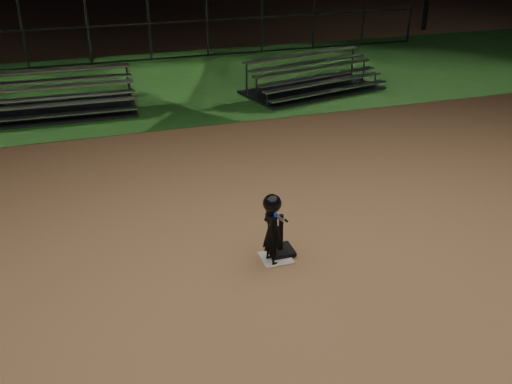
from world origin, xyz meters
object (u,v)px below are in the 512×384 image
at_px(bleacher_right, 313,85).
at_px(batting_tee, 281,246).
at_px(home_plate, 276,258).
at_px(bleacher_left, 54,106).
at_px(child_batter, 272,227).

bearing_deg(bleacher_right, batting_tee, -129.28).
bearing_deg(batting_tee, home_plate, -135.22).
bearing_deg(bleacher_left, child_batter, -68.21).
distance_m(child_batter, bleacher_left, 8.71).
height_order(batting_tee, child_batter, child_batter).
height_order(batting_tee, bleacher_right, bleacher_right).
bearing_deg(child_batter, batting_tee, -65.19).
bearing_deg(batting_tee, bleacher_left, 112.53).
bearing_deg(child_batter, home_plate, -71.02).
bearing_deg(home_plate, bleacher_right, 63.77).
bearing_deg(bleacher_left, bleacher_right, -0.28).
height_order(bleacher_left, bleacher_right, bleacher_left).
relative_size(home_plate, bleacher_left, 0.11).
distance_m(home_plate, bleacher_left, 8.68).
height_order(child_batter, bleacher_right, child_batter).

